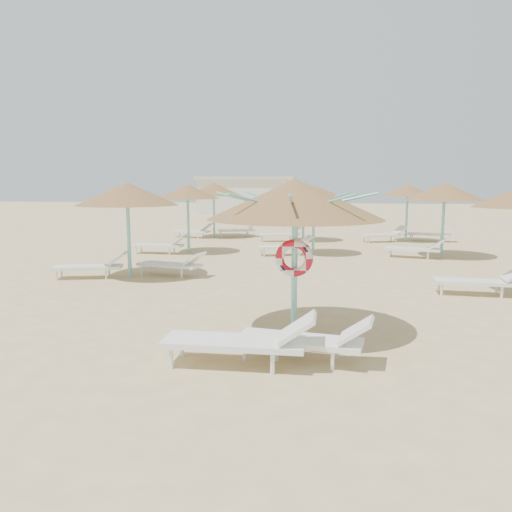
# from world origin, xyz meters

# --- Properties ---
(ground) EXTENTS (120.00, 120.00, 0.00)m
(ground) POSITION_xyz_m (0.00, 0.00, 0.00)
(ground) COLOR tan
(ground) RESTS_ON ground
(main_palapa) EXTENTS (3.09, 3.09, 2.77)m
(main_palapa) POSITION_xyz_m (0.29, 0.39, 2.41)
(main_palapa) COLOR #75CCCB
(main_palapa) RESTS_ON ground
(lounger_main_a) EXTENTS (2.27, 0.70, 0.82)m
(lounger_main_a) POSITION_xyz_m (-0.35, -1.29, 0.39)
(lounger_main_a) COLOR white
(lounger_main_a) RESTS_ON ground
(lounger_main_b) EXTENTS (2.12, 0.94, 0.74)m
(lounger_main_b) POSITION_xyz_m (0.59, -0.98, 0.35)
(lounger_main_b) COLOR white
(lounger_main_b) RESTS_ON ground
(palapa_field) EXTENTS (18.86, 14.23, 2.72)m
(palapa_field) POSITION_xyz_m (0.68, 10.44, 2.30)
(palapa_field) COLOR #75CCCB
(palapa_field) RESTS_ON ground
(service_hut) EXTENTS (8.40, 4.40, 3.25)m
(service_hut) POSITION_xyz_m (-6.00, 35.00, 1.64)
(service_hut) COLOR silver
(service_hut) RESTS_ON ground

